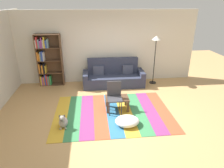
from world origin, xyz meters
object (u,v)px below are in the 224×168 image
coffee_table (117,100)px  tv_remote (114,99)px  standing_lamp (156,44)px  bookshelf (47,61)px  couch (113,77)px  folding_chair (114,94)px  pouf (127,121)px  dog (63,122)px

coffee_table → tv_remote: 0.16m
standing_lamp → bookshelf: bearing=176.4°
tv_remote → coffee_table: bearing=43.7°
couch → standing_lamp: size_ratio=1.24×
tv_remote → folding_chair: size_ratio=0.17×
couch → folding_chair: size_ratio=2.51×
pouf → standing_lamp: bearing=61.1°
tv_remote → folding_chair: folding_chair is taller
bookshelf → pouf: (2.49, -2.97, -0.80)m
couch → standing_lamp: standing_lamp is taller
couch → pouf: bearing=-88.8°
couch → folding_chair: 1.96m
bookshelf → standing_lamp: size_ratio=1.05×
couch → bookshelf: bookshelf is taller
couch → dog: size_ratio=5.69×
pouf → folding_chair: folding_chair is taller
coffee_table → dog: 1.66m
bookshelf → dog: bearing=-73.5°
couch → pouf: couch is taller
bookshelf → folding_chair: bookshelf is taller
coffee_table → standing_lamp: (1.66, 1.88, 1.21)m
pouf → standing_lamp: standing_lamp is taller
standing_lamp → folding_chair: 2.81m
pouf → tv_remote: (-0.27, 0.77, 0.27)m
bookshelf → tv_remote: bearing=-44.8°
tv_remote → folding_chair: (0.02, -0.02, 0.14)m
dog → tv_remote: (1.36, 0.68, 0.23)m
standing_lamp → folding_chair: (-1.75, -1.97, -0.98)m
bookshelf → standing_lamp: bookshelf is taller
coffee_table → standing_lamp: 2.78m
couch → dog: (-1.58, -2.60, -0.18)m
bookshelf → dog: (0.85, -2.88, -0.76)m
bookshelf → tv_remote: 3.17m
folding_chair → couch: bearing=98.7°
pouf → folding_chair: 0.89m
tv_remote → couch: bearing=94.2°
dog → coffee_table: bearing=26.9°
folding_chair → tv_remote: bearing=159.5°
bookshelf → standing_lamp: 4.04m
bookshelf → coffee_table: 3.22m
bookshelf → coffee_table: (2.33, -2.13, -0.62)m
bookshelf → dog: bookshelf is taller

